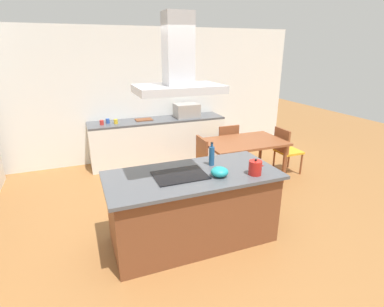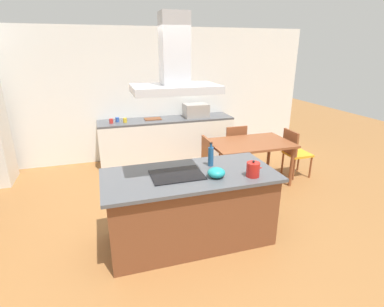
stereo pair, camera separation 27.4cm
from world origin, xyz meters
name	(u,v)px [view 1 (the left image)]	position (x,y,z in m)	size (l,w,h in m)	color
ground	(161,189)	(0.00, 1.50, 0.00)	(16.00, 16.00, 0.00)	#936033
wall_back	(135,96)	(0.00, 3.25, 1.35)	(7.20, 0.10, 2.70)	white
kitchen_island	(193,207)	(0.00, 0.00, 0.45)	(2.04, 0.96, 0.90)	brown
cooktop	(180,175)	(-0.16, 0.00, 0.91)	(0.60, 0.44, 0.01)	black
tea_kettle	(255,168)	(0.67, -0.28, 0.98)	(0.20, 0.15, 0.19)	#B21E19
olive_oil_bottle	(212,156)	(0.32, 0.17, 1.03)	(0.07, 0.07, 0.30)	navy
mixing_bowl	(220,172)	(0.26, -0.18, 0.96)	(0.20, 0.20, 0.11)	teal
back_counter	(158,140)	(0.36, 2.88, 0.45)	(2.79, 0.62, 0.90)	silver
countertop_microwave	(187,110)	(1.00, 2.88, 1.04)	(0.50, 0.38, 0.28)	#9E9993
coffee_mug_red	(102,123)	(-0.76, 2.83, 0.95)	(0.08, 0.08, 0.09)	red
coffee_mug_blue	(108,121)	(-0.63, 2.92, 0.95)	(0.08, 0.08, 0.09)	#2D56B2
coffee_mug_yellow	(116,122)	(-0.49, 2.81, 0.95)	(0.08, 0.08, 0.09)	gold
cutting_board	(144,120)	(0.08, 2.93, 0.91)	(0.34, 0.24, 0.02)	brown
dining_table	(244,145)	(1.50, 1.33, 0.67)	(1.40, 0.90, 0.75)	brown
chair_facing_back_wall	(226,143)	(1.50, 2.00, 0.51)	(0.42, 0.42, 0.89)	gold
chair_at_right_end	(285,148)	(2.42, 1.33, 0.51)	(0.42, 0.42, 0.89)	gold
chair_at_left_end	(196,161)	(0.59, 1.33, 0.51)	(0.42, 0.42, 0.89)	gold
range_hood	(178,68)	(-0.16, 0.00, 2.10)	(0.90, 0.55, 0.78)	#ADADB2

